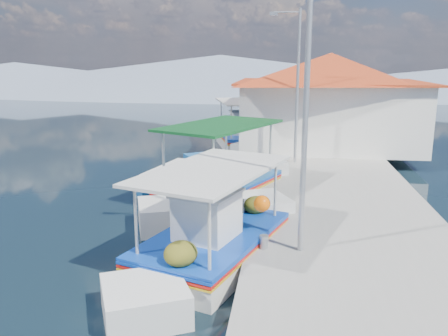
# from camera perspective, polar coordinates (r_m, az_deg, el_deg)

# --- Properties ---
(ground) EXTENTS (160.00, 160.00, 0.00)m
(ground) POSITION_cam_1_polar(r_m,az_deg,el_deg) (9.86, -19.35, -15.36)
(ground) COLOR black
(ground) RESTS_ON ground
(quay) EXTENTS (5.00, 44.00, 0.50)m
(quay) POSITION_cam_1_polar(r_m,az_deg,el_deg) (14.41, 14.14, -4.72)
(quay) COLOR gray
(quay) RESTS_ON ground
(bollards) EXTENTS (0.20, 17.20, 0.30)m
(bollards) POSITION_cam_1_polar(r_m,az_deg,el_deg) (13.48, 5.65, -3.84)
(bollards) COLOR #A5A8AD
(bollards) RESTS_ON quay
(main_caique) EXTENTS (3.75, 7.13, 2.48)m
(main_caique) POSITION_cam_1_polar(r_m,az_deg,el_deg) (10.88, -1.36, -9.00)
(main_caique) COLOR silver
(main_caique) RESTS_ON ground
(caique_green_canopy) EXTENTS (4.35, 7.04, 2.90)m
(caique_green_canopy) POSITION_cam_1_polar(r_m,az_deg,el_deg) (15.14, -0.52, -2.71)
(caique_green_canopy) COLOR silver
(caique_green_canopy) RESTS_ON ground
(caique_blue_hull) EXTENTS (2.43, 5.32, 0.97)m
(caique_blue_hull) POSITION_cam_1_polar(r_m,az_deg,el_deg) (17.53, -5.52, -1.12)
(caique_blue_hull) COLOR #1A5C9F
(caique_blue_hull) RESTS_ON ground
(caique_far) EXTENTS (3.72, 7.57, 2.76)m
(caique_far) POSITION_cam_1_polar(r_m,az_deg,el_deg) (24.73, 2.33, 3.74)
(caique_far) COLOR silver
(caique_far) RESTS_ON ground
(harbor_building) EXTENTS (10.49, 10.49, 4.40)m
(harbor_building) POSITION_cam_1_polar(r_m,az_deg,el_deg) (22.79, 12.85, 8.35)
(harbor_building) COLOR silver
(harbor_building) RESTS_ON quay
(lamp_post_near) EXTENTS (1.21, 0.14, 6.00)m
(lamp_post_near) POSITION_cam_1_polar(r_m,az_deg,el_deg) (9.66, 9.57, 8.64)
(lamp_post_near) COLOR #A5A8AD
(lamp_post_near) RESTS_ON quay
(lamp_post_far) EXTENTS (1.21, 0.14, 6.00)m
(lamp_post_far) POSITION_cam_1_polar(r_m,az_deg,el_deg) (18.65, 8.80, 10.82)
(lamp_post_far) COLOR #A5A8AD
(lamp_post_far) RESTS_ON quay
(mountain_ridge) EXTENTS (171.40, 96.00, 5.50)m
(mountain_ridge) POSITION_cam_1_polar(r_m,az_deg,el_deg) (63.72, 10.02, 10.77)
(mountain_ridge) COLOR slate
(mountain_ridge) RESTS_ON ground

